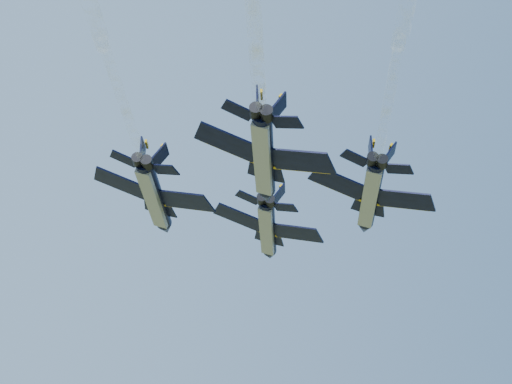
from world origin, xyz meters
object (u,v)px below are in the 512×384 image
object	(u,v)px
jet_left	(155,196)
jet_right	(370,196)
jet_slot	(264,157)
jet_lead	(268,228)

from	to	relation	value
jet_left	jet_right	xyz separation A→B (m)	(22.75, -8.84, 0.00)
jet_left	jet_right	size ratio (longest dim) A/B	1.00
jet_right	jet_slot	bearing A→B (deg)	-132.99
jet_right	jet_slot	size ratio (longest dim) A/B	1.00
jet_left	jet_right	bearing A→B (deg)	3.18
jet_lead	jet_slot	world-z (taller)	same
jet_lead	jet_slot	xyz separation A→B (m)	(-9.12, -22.04, 0.00)
jet_lead	jet_right	bearing A→B (deg)	-43.75
jet_left	jet_slot	xyz separation A→B (m)	(7.36, -15.24, 0.00)
jet_lead	jet_left	bearing A→B (deg)	-133.17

